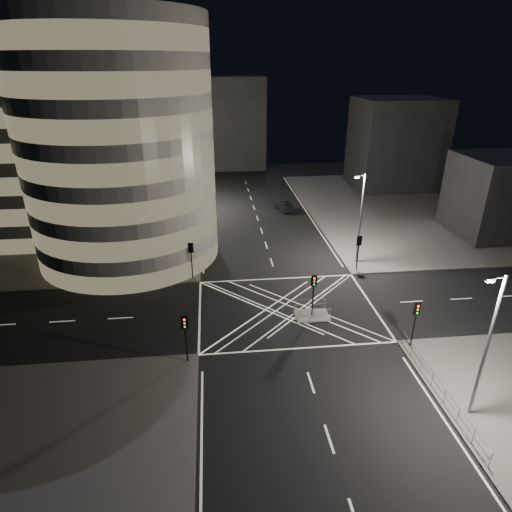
{
  "coord_description": "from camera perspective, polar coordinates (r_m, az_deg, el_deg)",
  "views": [
    {
      "loc": [
        -6.42,
        -33.32,
        20.87
      ],
      "look_at": [
        -2.29,
        5.42,
        3.0
      ],
      "focal_mm": 30.0,
      "sensor_mm": 36.0,
      "label": 1
    }
  ],
  "objects": [
    {
      "name": "sedan",
      "position": [
        65.6,
        3.65,
        6.68
      ],
      "size": [
        2.67,
        4.49,
        1.4
      ],
      "primitive_type": "imported",
      "rotation": [
        0.0,
        0.0,
        3.44
      ],
      "color": "black",
      "rests_on": "ground"
    },
    {
      "name": "tree_c",
      "position": [
        56.7,
        -10.07,
        8.16
      ],
      "size": [
        4.7,
        4.7,
        7.72
      ],
      "color": "black",
      "rests_on": "sidewalk_far_left"
    },
    {
      "name": "railing_near_right",
      "position": [
        32.74,
        23.16,
        -15.79
      ],
      "size": [
        0.06,
        11.7,
        1.1
      ],
      "primitive_type": "cube",
      "color": "slate",
      "rests_on": "sidewalk_near_right"
    },
    {
      "name": "street_lamp_left_far",
      "position": [
        65.22,
        -8.71,
        10.76
      ],
      "size": [
        1.25,
        0.25,
        10.0
      ],
      "color": "slate",
      "rests_on": "sidewalk_far_left"
    },
    {
      "name": "street_lamp_left_near",
      "position": [
        47.94,
        -9.41,
        5.65
      ],
      "size": [
        1.25,
        0.25,
        10.0
      ],
      "color": "slate",
      "rests_on": "sidewalk_far_left"
    },
    {
      "name": "sidewalk_far_left",
      "position": [
        67.69,
        -25.3,
        4.33
      ],
      "size": [
        42.0,
        42.0,
        0.15
      ],
      "primitive_type": "cube",
      "color": "#53504D",
      "rests_on": "ground"
    },
    {
      "name": "building_right_far",
      "position": [
        81.25,
        18.09,
        14.11
      ],
      "size": [
        14.0,
        12.0,
        15.0
      ],
      "primitive_type": "cube",
      "color": "black",
      "rests_on": "sidewalk_far_right"
    },
    {
      "name": "building_far_end",
      "position": [
        92.12,
        -4.73,
        17.16
      ],
      "size": [
        18.0,
        8.0,
        18.0
      ],
      "primitive_type": "cube",
      "color": "black",
      "rests_on": "ground"
    },
    {
      "name": "ground",
      "position": [
        39.84,
        4.14,
        -7.03
      ],
      "size": [
        120.0,
        120.0,
        0.0
      ],
      "primitive_type": "plane",
      "color": "black",
      "rests_on": "ground"
    },
    {
      "name": "railing_island_south",
      "position": [
        37.87,
        7.81,
        -7.81
      ],
      "size": [
        2.8,
        0.06,
        1.1
      ],
      "primitive_type": "cube",
      "color": "slate",
      "rests_on": "central_island"
    },
    {
      "name": "traffic_signal_nl",
      "position": [
        32.12,
        -9.41,
        -9.74
      ],
      "size": [
        0.55,
        0.22,
        4.0
      ],
      "color": "black",
      "rests_on": "sidewalk_near_left"
    },
    {
      "name": "central_island",
      "position": [
        38.94,
        7.45,
        -7.88
      ],
      "size": [
        3.0,
        2.0,
        0.15
      ],
      "primitive_type": "cube",
      "color": "slate",
      "rests_on": "ground"
    },
    {
      "name": "tree_e",
      "position": [
        68.47,
        -9.47,
        10.36
      ],
      "size": [
        4.06,
        4.06,
        6.57
      ],
      "color": "black",
      "rests_on": "sidewalk_far_left"
    },
    {
      "name": "traffic_signal_island",
      "position": [
        37.5,
        7.68,
        -4.22
      ],
      "size": [
        0.55,
        0.22,
        4.0
      ],
      "color": "black",
      "rests_on": "central_island"
    },
    {
      "name": "office_tower_curved",
      "position": [
        54.61,
        -21.91,
        14.29
      ],
      "size": [
        30.0,
        29.0,
        27.2
      ],
      "color": "gray",
      "rests_on": "sidewalk_far_left"
    },
    {
      "name": "traffic_signal_fl",
      "position": [
        44.02,
        -8.65,
        0.27
      ],
      "size": [
        0.55,
        0.22,
        4.0
      ],
      "color": "black",
      "rests_on": "sidewalk_far_left"
    },
    {
      "name": "tree_a",
      "position": [
        45.55,
        -10.82,
        3.15
      ],
      "size": [
        4.69,
        4.69,
        7.08
      ],
      "color": "black",
      "rests_on": "sidewalk_far_left"
    },
    {
      "name": "building_right_near",
      "position": [
        63.29,
        29.56,
        7.05
      ],
      "size": [
        10.0,
        10.0,
        10.0
      ],
      "primitive_type": "cube",
      "color": "black",
      "rests_on": "sidewalk_far_right"
    },
    {
      "name": "tree_b",
      "position": [
        51.17,
        -10.38,
        5.63
      ],
      "size": [
        5.1,
        5.1,
        7.34
      ],
      "color": "black",
      "rests_on": "sidewalk_far_left"
    },
    {
      "name": "railing_island_north",
      "position": [
        39.35,
        7.21,
        -6.42
      ],
      "size": [
        2.8,
        0.06,
        1.1
      ],
      "primitive_type": "cube",
      "color": "slate",
      "rests_on": "central_island"
    },
    {
      "name": "tree_d",
      "position": [
        62.45,
        -9.77,
        9.78
      ],
      "size": [
        5.54,
        5.54,
        8.27
      ],
      "color": "black",
      "rests_on": "sidewalk_far_left"
    },
    {
      "name": "sidewalk_far_right",
      "position": [
        72.98,
        23.41,
        6.03
      ],
      "size": [
        42.0,
        42.0,
        0.15
      ],
      "primitive_type": "cube",
      "color": "#53504D",
      "rests_on": "ground"
    },
    {
      "name": "traffic_signal_fr",
      "position": [
        46.52,
        13.53,
        1.21
      ],
      "size": [
        0.55,
        0.22,
        4.0
      ],
      "color": "black",
      "rests_on": "sidewalk_far_right"
    },
    {
      "name": "street_lamp_right_far",
      "position": [
        47.72,
        13.73,
        5.18
      ],
      "size": [
        1.25,
        0.25,
        10.0
      ],
      "color": "slate",
      "rests_on": "sidewalk_far_right"
    },
    {
      "name": "traffic_signal_nr",
      "position": [
        35.46,
        20.52,
        -7.54
      ],
      "size": [
        0.55,
        0.22,
        4.0
      ],
      "color": "black",
      "rests_on": "sidewalk_near_right"
    },
    {
      "name": "street_lamp_right_near",
      "position": [
        29.32,
        28.39,
        -10.27
      ],
      "size": [
        1.25,
        0.25,
        10.0
      ],
      "color": "slate",
      "rests_on": "sidewalk_near_right"
    },
    {
      "name": "office_block_rear",
      "position": [
        77.53,
        -18.38,
        16.25
      ],
      "size": [
        24.0,
        16.0,
        22.0
      ],
      "primitive_type": "cube",
      "color": "gray",
      "rests_on": "sidewalk_far_left"
    }
  ]
}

